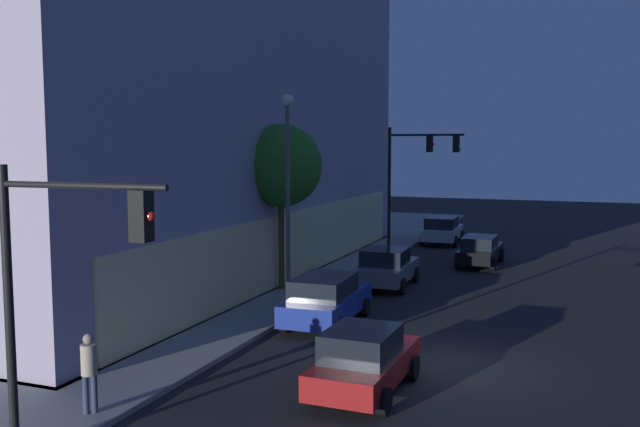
{
  "coord_description": "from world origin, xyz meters",
  "views": [
    {
      "loc": [
        -18.76,
        -3.36,
        6.16
      ],
      "look_at": [
        4.55,
        5.68,
        3.63
      ],
      "focal_mm": 38.46,
      "sensor_mm": 36.0,
      "label": 1
    }
  ],
  "objects_px": {
    "car_silver": "(442,230)",
    "pedestrian_waiting": "(89,366)",
    "modern_building": "(75,72)",
    "sidewalk_tree": "(281,166)",
    "street_lamp_sidewalk": "(288,174)",
    "traffic_light_far_corner": "(415,164)",
    "car_blue": "(326,299)",
    "car_black": "(480,250)",
    "car_grey": "(386,267)",
    "traffic_light_near_corner": "(57,267)",
    "car_red": "(364,360)"
  },
  "relations": [
    {
      "from": "car_grey",
      "to": "car_blue",
      "type": "bearing_deg",
      "value": 177.98
    },
    {
      "from": "modern_building",
      "to": "street_lamp_sidewalk",
      "type": "distance_m",
      "value": 15.61
    },
    {
      "from": "traffic_light_near_corner",
      "to": "car_blue",
      "type": "xyz_separation_m",
      "value": [
        11.72,
        -0.86,
        -3.04
      ]
    },
    {
      "from": "sidewalk_tree",
      "to": "pedestrian_waiting",
      "type": "height_order",
      "value": "sidewalk_tree"
    },
    {
      "from": "modern_building",
      "to": "car_silver",
      "type": "distance_m",
      "value": 23.0
    },
    {
      "from": "street_lamp_sidewalk",
      "to": "sidewalk_tree",
      "type": "xyz_separation_m",
      "value": [
        2.6,
        1.45,
        0.19
      ]
    },
    {
      "from": "car_black",
      "to": "car_silver",
      "type": "height_order",
      "value": "car_silver"
    },
    {
      "from": "traffic_light_far_corner",
      "to": "car_red",
      "type": "relative_size",
      "value": 1.65
    },
    {
      "from": "car_black",
      "to": "car_silver",
      "type": "relative_size",
      "value": 1.06
    },
    {
      "from": "street_lamp_sidewalk",
      "to": "car_grey",
      "type": "xyz_separation_m",
      "value": [
        5.17,
        -2.35,
        -4.23
      ]
    },
    {
      "from": "modern_building",
      "to": "sidewalk_tree",
      "type": "height_order",
      "value": "modern_building"
    },
    {
      "from": "traffic_light_far_corner",
      "to": "car_grey",
      "type": "height_order",
      "value": "traffic_light_far_corner"
    },
    {
      "from": "pedestrian_waiting",
      "to": "car_blue",
      "type": "height_order",
      "value": "pedestrian_waiting"
    },
    {
      "from": "sidewalk_tree",
      "to": "car_black",
      "type": "xyz_separation_m",
      "value": [
        9.47,
        -6.83,
        -4.48
      ]
    },
    {
      "from": "modern_building",
      "to": "car_grey",
      "type": "height_order",
      "value": "modern_building"
    },
    {
      "from": "traffic_light_far_corner",
      "to": "car_black",
      "type": "bearing_deg",
      "value": -120.25
    },
    {
      "from": "car_grey",
      "to": "sidewalk_tree",
      "type": "bearing_deg",
      "value": 124.03
    },
    {
      "from": "traffic_light_far_corner",
      "to": "street_lamp_sidewalk",
      "type": "relative_size",
      "value": 0.89
    },
    {
      "from": "street_lamp_sidewalk",
      "to": "pedestrian_waiting",
      "type": "bearing_deg",
      "value": -179.6
    },
    {
      "from": "modern_building",
      "to": "street_lamp_sidewalk",
      "type": "height_order",
      "value": "modern_building"
    },
    {
      "from": "car_blue",
      "to": "car_black",
      "type": "height_order",
      "value": "car_blue"
    },
    {
      "from": "modern_building",
      "to": "car_grey",
      "type": "relative_size",
      "value": 7.02
    },
    {
      "from": "car_silver",
      "to": "sidewalk_tree",
      "type": "bearing_deg",
      "value": 167.9
    },
    {
      "from": "car_blue",
      "to": "car_grey",
      "type": "xyz_separation_m",
      "value": [
        6.76,
        -0.24,
        -0.03
      ]
    },
    {
      "from": "car_grey",
      "to": "car_black",
      "type": "distance_m",
      "value": 7.54
    },
    {
      "from": "car_blue",
      "to": "car_silver",
      "type": "relative_size",
      "value": 1.06
    },
    {
      "from": "car_black",
      "to": "modern_building",
      "type": "bearing_deg",
      "value": 109.81
    },
    {
      "from": "modern_building",
      "to": "traffic_light_far_corner",
      "type": "height_order",
      "value": "modern_building"
    },
    {
      "from": "modern_building",
      "to": "car_blue",
      "type": "bearing_deg",
      "value": -112.59
    },
    {
      "from": "car_black",
      "to": "car_silver",
      "type": "distance_m",
      "value": 7.65
    },
    {
      "from": "modern_building",
      "to": "car_silver",
      "type": "relative_size",
      "value": 6.85
    },
    {
      "from": "car_blue",
      "to": "car_grey",
      "type": "bearing_deg",
      "value": -2.02
    },
    {
      "from": "pedestrian_waiting",
      "to": "modern_building",
      "type": "bearing_deg",
      "value": 40.84
    },
    {
      "from": "car_grey",
      "to": "pedestrian_waiting",
      "type": "bearing_deg",
      "value": 172.06
    },
    {
      "from": "traffic_light_far_corner",
      "to": "traffic_light_near_corner",
      "type": "bearing_deg",
      "value": 179.74
    },
    {
      "from": "modern_building",
      "to": "pedestrian_waiting",
      "type": "relative_size",
      "value": 16.94
    },
    {
      "from": "pedestrian_waiting",
      "to": "car_grey",
      "type": "xyz_separation_m",
      "value": [
        16.31,
        -2.27,
        -0.38
      ]
    },
    {
      "from": "car_black",
      "to": "car_blue",
      "type": "bearing_deg",
      "value": 166.57
    },
    {
      "from": "traffic_light_far_corner",
      "to": "car_blue",
      "type": "bearing_deg",
      "value": -177.38
    },
    {
      "from": "car_black",
      "to": "pedestrian_waiting",
      "type": "bearing_deg",
      "value": 167.14
    },
    {
      "from": "modern_building",
      "to": "car_red",
      "type": "height_order",
      "value": "modern_building"
    },
    {
      "from": "car_grey",
      "to": "modern_building",
      "type": "bearing_deg",
      "value": 90.23
    },
    {
      "from": "traffic_light_far_corner",
      "to": "car_grey",
      "type": "xyz_separation_m",
      "value": [
        -9.23,
        -0.97,
        -4.19
      ]
    },
    {
      "from": "traffic_light_near_corner",
      "to": "car_blue",
      "type": "distance_m",
      "value": 12.13
    },
    {
      "from": "modern_building",
      "to": "car_grey",
      "type": "bearing_deg",
      "value": -89.77
    },
    {
      "from": "modern_building",
      "to": "sidewalk_tree",
      "type": "bearing_deg",
      "value": -101.32
    },
    {
      "from": "car_silver",
      "to": "car_black",
      "type": "bearing_deg",
      "value": -154.28
    },
    {
      "from": "modern_building",
      "to": "car_silver",
      "type": "xyz_separation_m",
      "value": [
        13.86,
        -16.03,
        -8.93
      ]
    },
    {
      "from": "car_silver",
      "to": "pedestrian_waiting",
      "type": "bearing_deg",
      "value": 176.24
    },
    {
      "from": "modern_building",
      "to": "car_blue",
      "type": "xyz_separation_m",
      "value": [
        -6.69,
        -16.08,
        -8.93
      ]
    }
  ]
}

